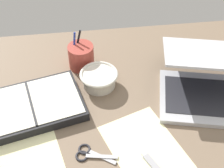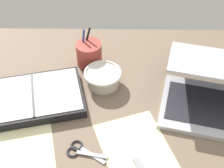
{
  "view_description": "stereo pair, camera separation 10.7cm",
  "coord_description": "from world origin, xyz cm",
  "px_view_note": "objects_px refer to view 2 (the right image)",
  "views": [
    {
      "loc": [
        -10.21,
        -68.27,
        84.26
      ],
      "look_at": [
        -0.55,
        7.25,
        9.0
      ],
      "focal_mm": 50.0,
      "sensor_mm": 36.0,
      "label": 1
    },
    {
      "loc": [
        0.47,
        -68.88,
        84.26
      ],
      "look_at": [
        -0.55,
        7.25,
        9.0
      ],
      "focal_mm": 50.0,
      "sensor_mm": 36.0,
      "label": 2
    }
  ],
  "objects_px": {
    "scissors": "(77,150)",
    "bowl": "(102,77)",
    "laptop": "(207,92)",
    "planner": "(32,98)",
    "pen_cup": "(88,54)"
  },
  "relations": [
    {
      "from": "laptop",
      "to": "scissors",
      "type": "xyz_separation_m",
      "value": [
        -0.43,
        -0.2,
        -0.05
      ]
    },
    {
      "from": "scissors",
      "to": "bowl",
      "type": "bearing_deg",
      "value": 99.91
    },
    {
      "from": "laptop",
      "to": "planner",
      "type": "distance_m",
      "value": 0.61
    },
    {
      "from": "laptop",
      "to": "pen_cup",
      "type": "height_order",
      "value": "laptop"
    },
    {
      "from": "bowl",
      "to": "planner",
      "type": "bearing_deg",
      "value": -158.74
    },
    {
      "from": "laptop",
      "to": "scissors",
      "type": "distance_m",
      "value": 0.48
    },
    {
      "from": "laptop",
      "to": "planner",
      "type": "xyz_separation_m",
      "value": [
        -0.61,
        -0.0,
        -0.04
      ]
    },
    {
      "from": "pen_cup",
      "to": "planner",
      "type": "distance_m",
      "value": 0.28
    },
    {
      "from": "scissors",
      "to": "planner",
      "type": "bearing_deg",
      "value": 153.28
    },
    {
      "from": "laptop",
      "to": "pen_cup",
      "type": "bearing_deg",
      "value": 167.53
    },
    {
      "from": "planner",
      "to": "pen_cup",
      "type": "bearing_deg",
      "value": 35.41
    },
    {
      "from": "bowl",
      "to": "planner",
      "type": "height_order",
      "value": "bowl"
    },
    {
      "from": "laptop",
      "to": "scissors",
      "type": "bearing_deg",
      "value": -140.95
    },
    {
      "from": "pen_cup",
      "to": "planner",
      "type": "xyz_separation_m",
      "value": [
        -0.18,
        -0.21,
        -0.03
      ]
    },
    {
      "from": "pen_cup",
      "to": "planner",
      "type": "bearing_deg",
      "value": -131.1
    }
  ]
}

